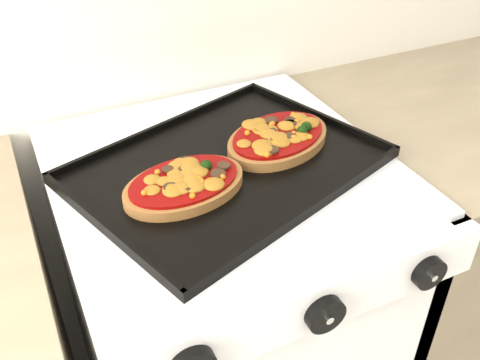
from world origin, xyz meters
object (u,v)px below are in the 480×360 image
baking_tray (228,164)px  pizza_left (184,183)px  stove (227,329)px  pizza_right (278,137)px

baking_tray → pizza_left: size_ratio=2.43×
stove → pizza_left: (-0.10, -0.06, 0.48)m
stove → pizza_right: 0.49m
pizza_left → baking_tray: bearing=21.9°
stove → baking_tray: (-0.00, -0.02, 0.47)m
baking_tray → pizza_left: 0.10m
stove → baking_tray: baking_tray is taller
pizza_right → pizza_left: bearing=-163.5°
pizza_left → stove: bearing=30.7°
pizza_left → pizza_right: bearing=16.5°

